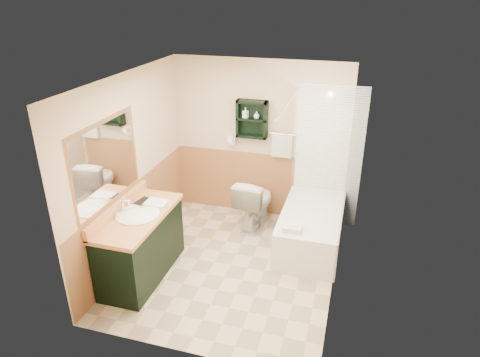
% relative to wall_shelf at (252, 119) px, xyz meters
% --- Properties ---
extents(floor, '(3.00, 3.00, 0.00)m').
position_rel_wall_shelf_xyz_m(floor, '(0.10, -1.41, -1.55)').
color(floor, beige).
rests_on(floor, ground).
extents(back_wall, '(2.60, 0.04, 2.40)m').
position_rel_wall_shelf_xyz_m(back_wall, '(0.10, 0.11, -0.35)').
color(back_wall, '#FFF0C7').
rests_on(back_wall, ground).
extents(left_wall, '(0.04, 3.00, 2.40)m').
position_rel_wall_shelf_xyz_m(left_wall, '(-1.22, -1.41, -0.35)').
color(left_wall, '#FFF0C7').
rests_on(left_wall, ground).
extents(right_wall, '(0.04, 3.00, 2.40)m').
position_rel_wall_shelf_xyz_m(right_wall, '(1.42, -1.41, -0.35)').
color(right_wall, '#FFF0C7').
rests_on(right_wall, ground).
extents(ceiling, '(2.60, 3.00, 0.04)m').
position_rel_wall_shelf_xyz_m(ceiling, '(0.10, -1.41, 0.87)').
color(ceiling, white).
rests_on(ceiling, back_wall).
extents(wainscot_left, '(2.98, 2.98, 1.00)m').
position_rel_wall_shelf_xyz_m(wainscot_left, '(-1.19, -1.41, -1.05)').
color(wainscot_left, '#C47E4F').
rests_on(wainscot_left, left_wall).
extents(wainscot_back, '(2.58, 2.58, 1.00)m').
position_rel_wall_shelf_xyz_m(wainscot_back, '(0.10, 0.08, -1.05)').
color(wainscot_back, '#C47E4F').
rests_on(wainscot_back, back_wall).
extents(mirror_frame, '(1.30, 1.30, 1.00)m').
position_rel_wall_shelf_xyz_m(mirror_frame, '(-1.17, -1.96, -0.05)').
color(mirror_frame, brown).
rests_on(mirror_frame, left_wall).
extents(mirror_glass, '(1.20, 1.20, 0.90)m').
position_rel_wall_shelf_xyz_m(mirror_glass, '(-1.17, -1.96, -0.05)').
color(mirror_glass, white).
rests_on(mirror_glass, left_wall).
extents(tile_right, '(1.50, 1.50, 2.10)m').
position_rel_wall_shelf_xyz_m(tile_right, '(1.38, -0.66, -0.50)').
color(tile_right, white).
rests_on(tile_right, right_wall).
extents(tile_back, '(0.95, 0.95, 2.10)m').
position_rel_wall_shelf_xyz_m(tile_back, '(1.13, 0.07, -0.50)').
color(tile_back, white).
rests_on(tile_back, back_wall).
extents(tile_accent, '(1.50, 1.50, 0.10)m').
position_rel_wall_shelf_xyz_m(tile_accent, '(1.37, -0.66, 0.35)').
color(tile_accent, '#124228').
rests_on(tile_accent, right_wall).
extents(wall_shelf, '(0.45, 0.15, 0.55)m').
position_rel_wall_shelf_xyz_m(wall_shelf, '(0.00, 0.00, 0.00)').
color(wall_shelf, black).
rests_on(wall_shelf, back_wall).
extents(hair_dryer, '(0.10, 0.24, 0.18)m').
position_rel_wall_shelf_xyz_m(hair_dryer, '(-0.30, 0.02, -0.35)').
color(hair_dryer, white).
rests_on(hair_dryer, back_wall).
extents(towel_bar, '(0.40, 0.06, 0.40)m').
position_rel_wall_shelf_xyz_m(towel_bar, '(0.45, 0.04, -0.20)').
color(towel_bar, silver).
rests_on(towel_bar, back_wall).
extents(curtain_rod, '(0.03, 1.60, 0.03)m').
position_rel_wall_shelf_xyz_m(curtain_rod, '(0.63, -0.66, 0.45)').
color(curtain_rod, silver).
rests_on(curtain_rod, back_wall).
extents(shower_curtain, '(1.05, 1.05, 1.70)m').
position_rel_wall_shelf_xyz_m(shower_curtain, '(0.63, -0.48, -0.40)').
color(shower_curtain, '#BFAE90').
rests_on(shower_curtain, curtain_rod).
extents(vanity, '(0.59, 1.33, 0.85)m').
position_rel_wall_shelf_xyz_m(vanity, '(-0.89, -1.88, -1.13)').
color(vanity, black).
rests_on(vanity, ground).
extents(bathtub, '(0.80, 1.50, 0.53)m').
position_rel_wall_shelf_xyz_m(bathtub, '(1.03, -0.65, -1.28)').
color(bathtub, silver).
rests_on(bathtub, ground).
extents(toilet, '(0.54, 0.84, 0.77)m').
position_rel_wall_shelf_xyz_m(toilet, '(0.15, -0.34, -1.16)').
color(toilet, silver).
rests_on(toilet, ground).
extents(counter_towel, '(0.27, 0.21, 0.04)m').
position_rel_wall_shelf_xyz_m(counter_towel, '(-0.79, -1.58, -0.68)').
color(counter_towel, silver).
rests_on(counter_towel, vanity).
extents(vanity_book, '(0.17, 0.05, 0.23)m').
position_rel_wall_shelf_xyz_m(vanity_book, '(-1.06, -1.56, -0.59)').
color(vanity_book, black).
rests_on(vanity_book, vanity).
extents(tub_towel, '(0.22, 0.19, 0.07)m').
position_rel_wall_shelf_xyz_m(tub_towel, '(0.85, -1.21, -0.98)').
color(tub_towel, silver).
rests_on(tub_towel, bathtub).
extents(soap_bottle_a, '(0.11, 0.16, 0.07)m').
position_rel_wall_shelf_xyz_m(soap_bottle_a, '(-0.10, -0.01, 0.05)').
color(soap_bottle_a, silver).
rests_on(soap_bottle_a, wall_shelf).
extents(soap_bottle_b, '(0.09, 0.11, 0.08)m').
position_rel_wall_shelf_xyz_m(soap_bottle_b, '(0.07, -0.01, 0.06)').
color(soap_bottle_b, silver).
rests_on(soap_bottle_b, wall_shelf).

